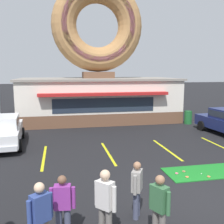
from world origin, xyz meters
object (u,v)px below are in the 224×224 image
at_px(pedestrian_clipboard_woman, 159,206).
at_px(pedestrian_beanie_man, 41,216).
at_px(pedestrian_blue_sweater_man, 63,205).
at_px(pedestrian_hooded_kid, 105,203).
at_px(pedestrian_crossing_woman, 137,187).
at_px(car_white, 3,130).
at_px(golf_ball, 201,174).
at_px(trash_bin, 188,117).

xyz_separation_m(pedestrian_clipboard_woman, pedestrian_beanie_man, (-2.59, 0.06, 0.02)).
distance_m(pedestrian_blue_sweater_man, pedestrian_clipboard_woman, 2.21).
relative_size(pedestrian_hooded_kid, pedestrian_clipboard_woman, 1.08).
bearing_deg(pedestrian_beanie_man, pedestrian_crossing_woman, 24.13).
bearing_deg(pedestrian_hooded_kid, pedestrian_crossing_woman, 41.61).
bearing_deg(car_white, pedestrian_clipboard_woman, -60.90).
bearing_deg(golf_ball, trash_bin, 65.26).
relative_size(pedestrian_clipboard_woman, trash_bin, 1.67).
height_order(car_white, trash_bin, car_white).
bearing_deg(golf_ball, pedestrian_hooded_kid, -143.27).
height_order(pedestrian_beanie_man, trash_bin, pedestrian_beanie_man).
relative_size(pedestrian_clipboard_woman, pedestrian_crossing_woman, 1.05).
bearing_deg(pedestrian_beanie_man, pedestrian_blue_sweater_man, 49.25).
distance_m(car_white, pedestrian_beanie_man, 9.38).
relative_size(golf_ball, trash_bin, 0.04).
bearing_deg(pedestrian_blue_sweater_man, pedestrian_clipboard_woman, -15.51).
bearing_deg(pedestrian_clipboard_woman, pedestrian_blue_sweater_man, 164.49).
relative_size(pedestrian_clipboard_woman, pedestrian_beanie_man, 0.98).
xyz_separation_m(golf_ball, pedestrian_crossing_woman, (-3.26, -2.29, 0.81)).
bearing_deg(trash_bin, golf_ball, -114.74).
bearing_deg(golf_ball, pedestrian_clipboard_woman, -131.99).
distance_m(pedestrian_clipboard_woman, pedestrian_beanie_man, 2.59).
distance_m(pedestrian_crossing_woman, trash_bin, 13.70).
relative_size(car_white, pedestrian_beanie_man, 2.80).
height_order(golf_ball, pedestrian_blue_sweater_man, pedestrian_blue_sweater_man).
distance_m(car_white, pedestrian_clipboard_woman, 10.42).
relative_size(golf_ball, pedestrian_beanie_man, 0.03).
bearing_deg(trash_bin, car_white, -164.21).
bearing_deg(golf_ball, pedestrian_blue_sweater_man, -151.44).
xyz_separation_m(pedestrian_clipboard_woman, trash_bin, (7.31, 12.60, -0.40)).
bearing_deg(car_white, golf_ball, -34.86).
bearing_deg(pedestrian_beanie_man, pedestrian_hooded_kid, 7.28).
bearing_deg(pedestrian_clipboard_woman, trash_bin, 59.88).
distance_m(golf_ball, pedestrian_blue_sweater_man, 5.99).
height_order(golf_ball, pedestrian_crossing_woman, pedestrian_crossing_woman).
height_order(golf_ball, pedestrian_beanie_man, pedestrian_beanie_man).
bearing_deg(pedestrian_hooded_kid, pedestrian_beanie_man, -172.72).
height_order(pedestrian_hooded_kid, pedestrian_clipboard_woman, pedestrian_hooded_kid).
bearing_deg(pedestrian_crossing_woman, car_white, 121.52).
bearing_deg(pedestrian_hooded_kid, trash_bin, 55.49).
bearing_deg(pedestrian_crossing_woman, trash_bin, 56.85).
xyz_separation_m(pedestrian_hooded_kid, pedestrian_crossing_woman, (1.01, 0.90, -0.13)).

